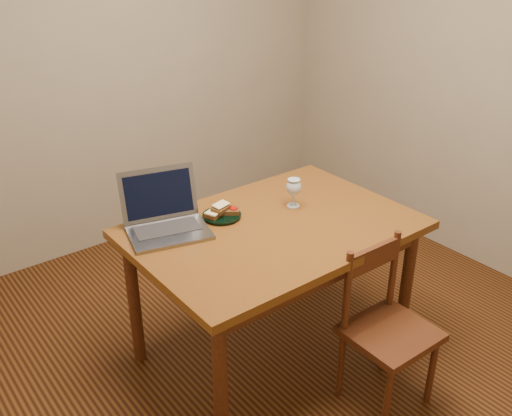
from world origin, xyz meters
TOP-DOWN VIEW (x-y plane):
  - floor at (0.00, 0.00)m, footprint 3.20×3.20m
  - back_wall at (0.00, 1.61)m, footprint 3.20×0.02m
  - right_wall at (1.61, 0.00)m, footprint 0.02×3.20m
  - table at (-0.03, -0.00)m, footprint 1.30×0.90m
  - chair at (0.17, -0.56)m, footprint 0.37×0.36m
  - plate at (-0.18, 0.21)m, footprint 0.19×0.19m
  - sandwich_cheese at (-0.21, 0.22)m, footprint 0.11×0.09m
  - sandwich_tomato at (-0.14, 0.21)m, footprint 0.12×0.11m
  - sandwich_top at (-0.18, 0.22)m, footprint 0.11×0.08m
  - milk_glass at (0.17, 0.10)m, footprint 0.08×0.08m
  - laptop at (-0.44, 0.29)m, footprint 0.43×0.41m

SIDE VIEW (x-z plane):
  - floor at x=0.00m, z-range -0.02..0.00m
  - chair at x=0.17m, z-range 0.23..0.62m
  - table at x=-0.03m, z-range 0.28..1.02m
  - plate at x=-0.18m, z-range 0.74..0.76m
  - sandwich_cheese at x=-0.21m, z-range 0.76..0.79m
  - sandwich_tomato at x=-0.14m, z-range 0.76..0.79m
  - sandwich_top at x=-0.18m, z-range 0.78..0.81m
  - laptop at x=-0.44m, z-range 0.68..0.94m
  - milk_glass at x=0.17m, z-range 0.74..0.89m
  - back_wall at x=0.00m, z-range 0.00..2.60m
  - right_wall at x=1.61m, z-range 0.00..2.60m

